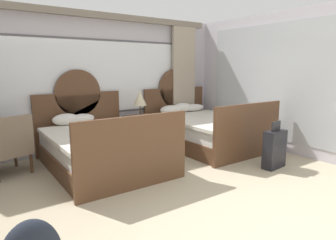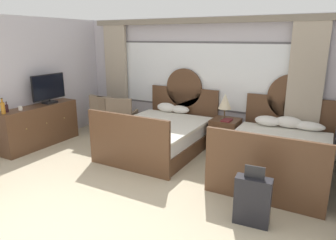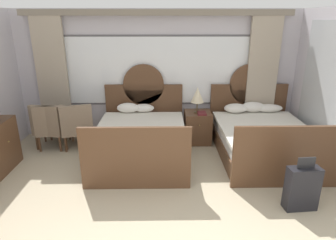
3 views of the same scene
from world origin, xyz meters
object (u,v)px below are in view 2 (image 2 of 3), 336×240
Objects in this scene: armchair_by_window_left at (122,116)px; armchair_by_window_centre at (105,113)px; bed_near_mirror at (277,154)px; bottle_liquor_amber at (3,108)px; bottle_wine_dark at (7,108)px; cup_on_dresser at (20,108)px; book_on_nightstand at (227,120)px; nightstand_between_beds at (225,135)px; tv_flatscreen at (49,89)px; armchair_by_window_right at (106,113)px; suitcase_on_floor at (252,201)px; table_lamp_on_nightstand at (225,102)px; dresser_minibar at (40,126)px; bed_near_window at (161,134)px.

armchair_by_window_left and armchair_by_window_centre have the same top height.
bottle_liquor_amber is at bearing -159.21° from bed_near_mirror.
bottle_wine_dark is 0.24m from cup_on_dresser.
cup_on_dresser is (-3.58, -2.00, 0.25)m from book_on_nightstand.
bed_near_mirror is 20.80× the size of cup_on_dresser.
cup_on_dresser is at bearing -162.77° from bed_near_mirror.
nightstand_between_beds is 3.91m from tv_flatscreen.
armchair_by_window_centre is (-4.13, 0.41, 0.13)m from bed_near_mirror.
tv_flatscreen is 0.90× the size of armchair_by_window_left.
bed_near_mirror is at bearing -5.70° from armchair_by_window_right.
bottle_wine_dark is 2.23m from armchair_by_window_right.
book_on_nightstand is (0.06, -0.11, 0.34)m from nightstand_between_beds.
suitcase_on_floor is at bearing 0.98° from bottle_liquor_amber.
suitcase_on_floor is (4.71, 0.08, -0.68)m from bottle_liquor_amber.
armchair_by_window_left is (1.10, 1.10, -0.72)m from tv_flatscreen.
table_lamp_on_nightstand reaches higher than armchair_by_window_right.
bottle_wine_dark reaches higher than dresser_minibar.
armchair_by_window_right is at bearing 72.94° from cup_on_dresser.
table_lamp_on_nightstand is 3.78m from tv_flatscreen.
armchair_by_window_right is at bearing 174.30° from bed_near_mirror.
table_lamp_on_nightstand is at bearing 4.58° from armchair_by_window_right.
dresser_minibar is (-3.56, -1.65, -0.59)m from table_lamp_on_nightstand.
bed_near_window reaches higher than armchair_by_window_right.
table_lamp_on_nightstand reaches higher than dresser_minibar.
bottle_wine_dark is at bearing -113.94° from cup_on_dresser.
bottle_wine_dark is 0.22× the size of armchair_by_window_centre.
bottle_wine_dark reaches higher than suitcase_on_floor.
bottle_wine_dark is at bearing -93.33° from tv_flatscreen.
bottle_liquor_amber is at bearing -145.51° from nightstand_between_beds.
nightstand_between_beds is (1.15, 0.67, -0.02)m from bed_near_window.
tv_flatscreen is 1.07× the size of suitcase_on_floor.
bottle_liquor_amber reaches higher than book_on_nightstand.
dresser_minibar is 1.54m from armchair_by_window_centre.
bottle_wine_dark reaches higher than book_on_nightstand.
armchair_by_window_right is (-4.10, 0.41, 0.13)m from bed_near_mirror.
armchair_by_window_centre is at bearing 179.44° from armchair_by_window_right.
armchair_by_window_left is at bearing 173.49° from bed_near_mirror.
bed_near_window reaches higher than cup_on_dresser.
suitcase_on_floor is at bearing -36.25° from bed_near_window.
cup_on_dresser is (0.06, -0.45, 0.48)m from dresser_minibar.
tv_flatscreen is (-4.71, -0.69, 0.85)m from bed_near_mirror.
cup_on_dresser reaches higher than nightstand_between_beds.
nightstand_between_beds is 2.63m from suitcase_on_floor.
armchair_by_window_centre is at bearing 62.34° from tv_flatscreen.
suitcase_on_floor is (2.31, -1.69, -0.03)m from bed_near_window.
bed_near_mirror is 1.29× the size of dresser_minibar.
bottle_wine_dark is at bearing -148.98° from book_on_nightstand.
bottle_liquor_amber is 2.51m from armchair_by_window_left.
bed_near_mirror is 1.50m from table_lamp_on_nightstand.
armchair_by_window_centre is 1.19× the size of suitcase_on_floor.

